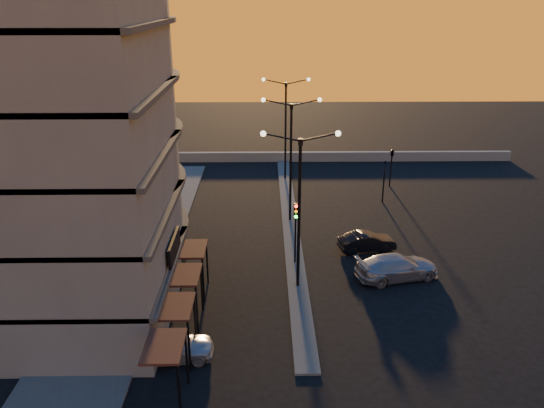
{
  "coord_description": "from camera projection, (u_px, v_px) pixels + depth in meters",
  "views": [
    {
      "loc": [
        -1.93,
        -27.64,
        16.12
      ],
      "look_at": [
        -1.47,
        4.61,
        3.52
      ],
      "focal_mm": 35.0,
      "sensor_mm": 36.0,
      "label": 1
    }
  ],
  "objects": [
    {
      "name": "parapet",
      "position": [
        302.0,
        157.0,
        55.7
      ],
      "size": [
        44.0,
        0.5,
        1.0
      ],
      "primitive_type": "cube",
      "color": "gray",
      "rests_on": "ground"
    },
    {
      "name": "median",
      "position": [
        290.0,
        220.0,
        40.93
      ],
      "size": [
        1.2,
        36.0,
        0.12
      ],
      "primitive_type": "cube",
      "color": "#474745",
      "rests_on": "ground"
    },
    {
      "name": "car_hatchback",
      "position": [
        169.0,
        346.0,
        25.07
      ],
      "size": [
        4.35,
        2.09,
        1.43
      ],
      "primitive_type": "imported",
      "rotation": [
        0.0,
        0.0,
        1.67
      ],
      "color": "#B2B4BA",
      "rests_on": "ground"
    },
    {
      "name": "sidewalk_west",
      "position": [
        136.0,
        256.0,
        35.2
      ],
      "size": [
        5.0,
        40.0,
        0.12
      ],
      "primitive_type": "cube",
      "color": "#474745",
      "rests_on": "ground"
    },
    {
      "name": "car_sedan",
      "position": [
        367.0,
        242.0,
        35.98
      ],
      "size": [
        4.06,
        2.08,
        1.28
      ],
      "primitive_type": "imported",
      "rotation": [
        0.0,
        0.0,
        1.77
      ],
      "color": "black",
      "rests_on": "ground"
    },
    {
      "name": "building",
      "position": [
        29.0,
        86.0,
        27.14
      ],
      "size": [
        14.35,
        17.08,
        25.0
      ],
      "color": "#69635C",
      "rests_on": "ground"
    },
    {
      "name": "streetlamp_mid",
      "position": [
        291.0,
        151.0,
        38.92
      ],
      "size": [
        4.32,
        0.32,
        9.51
      ],
      "color": "black",
      "rests_on": "ground"
    },
    {
      "name": "streetlamp_near",
      "position": [
        299.0,
        199.0,
        29.6
      ],
      "size": [
        4.32,
        0.32,
        9.51
      ],
      "color": "black",
      "rests_on": "ground"
    },
    {
      "name": "car_wagon",
      "position": [
        397.0,
        267.0,
        32.39
      ],
      "size": [
        5.53,
        3.28,
        1.5
      ],
      "primitive_type": "imported",
      "rotation": [
        0.0,
        0.0,
        1.81
      ],
      "color": "#9E9FA5",
      "rests_on": "ground"
    },
    {
      "name": "traffic_light_main",
      "position": [
        296.0,
        223.0,
        33.26
      ],
      "size": [
        0.28,
        0.44,
        4.25
      ],
      "color": "black",
      "rests_on": "ground"
    },
    {
      "name": "ground",
      "position": [
        298.0,
        287.0,
        31.64
      ],
      "size": [
        120.0,
        120.0,
        0.0
      ],
      "primitive_type": "plane",
      "color": "black",
      "rests_on": "ground"
    },
    {
      "name": "signal_east_b",
      "position": [
        392.0,
        153.0,
        47.4
      ],
      "size": [
        0.42,
        1.99,
        3.6
      ],
      "color": "black",
      "rests_on": "ground"
    },
    {
      "name": "streetlamp_far",
      "position": [
        286.0,
        121.0,
        48.23
      ],
      "size": [
        4.32,
        0.32,
        9.51
      ],
      "color": "black",
      "rests_on": "ground"
    },
    {
      "name": "signal_east_a",
      "position": [
        384.0,
        180.0,
        44.08
      ],
      "size": [
        0.13,
        0.16,
        3.6
      ],
      "color": "black",
      "rests_on": "ground"
    }
  ]
}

